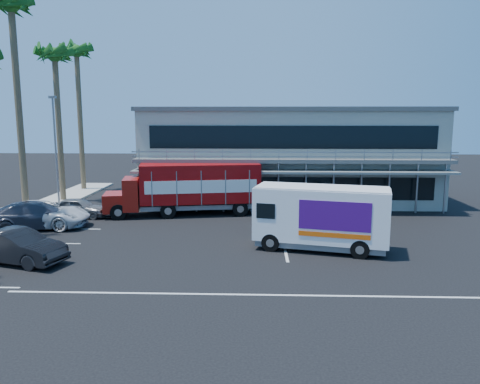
{
  "coord_description": "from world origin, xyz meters",
  "views": [
    {
      "loc": [
        0.53,
        -22.79,
        6.69
      ],
      "look_at": [
        -0.42,
        3.98,
        2.3
      ],
      "focal_mm": 35.0,
      "sensor_mm": 36.0,
      "label": 1
    }
  ],
  "objects": [
    {
      "name": "palm_e",
      "position": [
        -14.7,
        13.0,
        10.57
      ],
      "size": [
        2.8,
        2.8,
        12.25
      ],
      "color": "brown",
      "rests_on": "ground"
    },
    {
      "name": "light_pole_far",
      "position": [
        -14.2,
        11.0,
        4.5
      ],
      "size": [
        0.5,
        0.25,
        8.09
      ],
      "color": "gray",
      "rests_on": "ground"
    },
    {
      "name": "ground",
      "position": [
        0.0,
        0.0,
        0.0
      ],
      "size": [
        120.0,
        120.0,
        0.0
      ],
      "primitive_type": "plane",
      "color": "black",
      "rests_on": "ground"
    },
    {
      "name": "parked_car_e",
      "position": [
        -11.25,
        7.2,
        0.66
      ],
      "size": [
        3.94,
        1.74,
        1.32
      ],
      "primitive_type": "imported",
      "rotation": [
        0.0,
        0.0,
        1.52
      ],
      "color": "slate",
      "rests_on": "ground"
    },
    {
      "name": "palm_d",
      "position": [
        -15.2,
        8.0,
        12.8
      ],
      "size": [
        2.8,
        2.8,
        14.75
      ],
      "color": "brown",
      "rests_on": "ground"
    },
    {
      "name": "curb_strip",
      "position": [
        -15.0,
        6.0,
        0.08
      ],
      "size": [
        3.0,
        32.0,
        0.16
      ],
      "primitive_type": "cube",
      "color": "#A5A399",
      "rests_on": "ground"
    },
    {
      "name": "building",
      "position": [
        3.0,
        14.94,
        3.66
      ],
      "size": [
        22.4,
        12.0,
        7.3
      ],
      "color": "#999C8F",
      "rests_on": "ground"
    },
    {
      "name": "parked_car_b",
      "position": [
        -10.42,
        -2.5,
        0.77
      ],
      "size": [
        4.96,
        2.93,
        1.54
      ],
      "primitive_type": "imported",
      "rotation": [
        0.0,
        0.0,
        1.27
      ],
      "color": "black",
      "rests_on": "ground"
    },
    {
      "name": "parked_car_c",
      "position": [
        -12.5,
        4.4,
        0.8
      ],
      "size": [
        5.76,
        2.67,
        1.6
      ],
      "primitive_type": "imported",
      "rotation": [
        0.0,
        0.0,
        1.57
      ],
      "color": "silver",
      "rests_on": "ground"
    },
    {
      "name": "white_van",
      "position": [
        3.77,
        0.16,
        1.7
      ],
      "size": [
        6.92,
        3.8,
        3.21
      ],
      "rotation": [
        0.0,
        0.0,
        -0.25
      ],
      "color": "white",
      "rests_on": "ground"
    },
    {
      "name": "red_truck",
      "position": [
        -3.99,
        8.37,
        1.91
      ],
      "size": [
        10.61,
        4.21,
        3.48
      ],
      "rotation": [
        0.0,
        0.0,
        0.18
      ],
      "color": "maroon",
      "rests_on": "ground"
    },
    {
      "name": "palm_f",
      "position": [
        -15.1,
        18.5,
        11.47
      ],
      "size": [
        2.8,
        2.8,
        13.25
      ],
      "color": "brown",
      "rests_on": "ground"
    },
    {
      "name": "parked_car_d",
      "position": [
        -12.5,
        4.0,
        0.82
      ],
      "size": [
        6.08,
        4.08,
        1.64
      ],
      "primitive_type": "imported",
      "rotation": [
        0.0,
        0.0,
        1.92
      ],
      "color": "#343845",
      "rests_on": "ground"
    }
  ]
}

